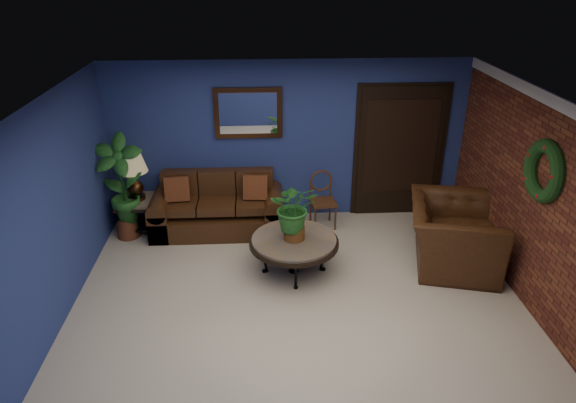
{
  "coord_description": "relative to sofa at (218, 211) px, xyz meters",
  "views": [
    {
      "loc": [
        -0.41,
        -5.02,
        3.85
      ],
      "look_at": [
        -0.11,
        0.55,
        1.16
      ],
      "focal_mm": 32.0,
      "sensor_mm": 36.0,
      "label": 1
    }
  ],
  "objects": [
    {
      "name": "floor",
      "position": [
        1.1,
        -2.08,
        -0.29
      ],
      "size": [
        5.5,
        5.5,
        0.0
      ],
      "primitive_type": "plane",
      "color": "beige",
      "rests_on": "ground"
    },
    {
      "name": "wall_back",
      "position": [
        1.1,
        0.42,
        0.96
      ],
      "size": [
        5.5,
        0.04,
        2.5
      ],
      "primitive_type": "cube",
      "color": "navy",
      "rests_on": "ground"
    },
    {
      "name": "wall_left",
      "position": [
        -1.65,
        -2.08,
        0.96
      ],
      "size": [
        0.04,
        5.0,
        2.5
      ],
      "primitive_type": "cube",
      "color": "navy",
      "rests_on": "ground"
    },
    {
      "name": "wall_right_brick",
      "position": [
        3.85,
        -2.08,
        0.96
      ],
      "size": [
        0.04,
        5.0,
        2.5
      ],
      "primitive_type": "cube",
      "color": "brown",
      "rests_on": "ground"
    },
    {
      "name": "ceiling",
      "position": [
        1.1,
        -2.08,
        2.21
      ],
      "size": [
        5.5,
        5.0,
        0.02
      ],
      "primitive_type": "cube",
      "color": "white",
      "rests_on": "wall_back"
    },
    {
      "name": "crown_molding",
      "position": [
        3.82,
        -2.08,
        2.14
      ],
      "size": [
        0.03,
        5.0,
        0.14
      ],
      "primitive_type": "cube",
      "color": "white",
      "rests_on": "wall_right_brick"
    },
    {
      "name": "wall_mirror",
      "position": [
        0.5,
        0.38,
        1.43
      ],
      "size": [
        1.02,
        0.06,
        0.77
      ],
      "primitive_type": "cube",
      "color": "#462713",
      "rests_on": "wall_back"
    },
    {
      "name": "closet_door",
      "position": [
        2.85,
        0.39,
        0.76
      ],
      "size": [
        1.44,
        0.06,
        2.18
      ],
      "primitive_type": "cube",
      "color": "black",
      "rests_on": "wall_back"
    },
    {
      "name": "wreath",
      "position": [
        3.79,
        -2.03,
        1.41
      ],
      "size": [
        0.16,
        0.72,
        0.72
      ],
      "primitive_type": "torus",
      "rotation": [
        0.0,
        1.57,
        0.0
      ],
      "color": "black",
      "rests_on": "wall_right_brick"
    },
    {
      "name": "sofa",
      "position": [
        0.0,
        0.0,
        0.0
      ],
      "size": [
        2.0,
        0.86,
        0.9
      ],
      "color": "#412412",
      "rests_on": "ground"
    },
    {
      "name": "coffee_table",
      "position": [
        1.08,
        -1.28,
        0.15
      ],
      "size": [
        1.18,
        1.18,
        0.51
      ],
      "rotation": [
        0.0,
        0.0,
        -0.03
      ],
      "color": "#59524E",
      "rests_on": "ground"
    },
    {
      "name": "end_table",
      "position": [
        -1.2,
        -0.03,
        0.12
      ],
      "size": [
        0.59,
        0.59,
        0.54
      ],
      "color": "#59524E",
      "rests_on": "ground"
    },
    {
      "name": "table_lamp",
      "position": [
        -1.2,
        -0.03,
        0.71
      ],
      "size": [
        0.43,
        0.43,
        0.72
      ],
      "color": "#462713",
      "rests_on": "end_table"
    },
    {
      "name": "side_chair",
      "position": [
        1.61,
        0.04,
        0.2
      ],
      "size": [
        0.42,
        0.42,
        0.88
      ],
      "rotation": [
        0.0,
        0.0,
        0.13
      ],
      "color": "#513217",
      "rests_on": "ground"
    },
    {
      "name": "armchair",
      "position": [
        3.25,
        -1.19,
        0.14
      ],
      "size": [
        1.48,
        1.6,
        0.88
      ],
      "primitive_type": "imported",
      "rotation": [
        0.0,
        0.0,
        1.32
      ],
      "color": "#412412",
      "rests_on": "ground"
    },
    {
      "name": "coffee_plant",
      "position": [
        1.08,
        -1.28,
        0.65
      ],
      "size": [
        0.62,
        0.54,
        0.8
      ],
      "color": "brown",
      "rests_on": "coffee_table"
    },
    {
      "name": "floor_plant",
      "position": [
        3.45,
        -1.55,
        0.1
      ],
      "size": [
        0.4,
        0.35,
        0.78
      ],
      "color": "brown",
      "rests_on": "ground"
    },
    {
      "name": "tall_plant",
      "position": [
        -1.35,
        -0.19,
        0.57
      ],
      "size": [
        0.72,
        0.5,
        1.59
      ],
      "color": "brown",
      "rests_on": "ground"
    }
  ]
}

